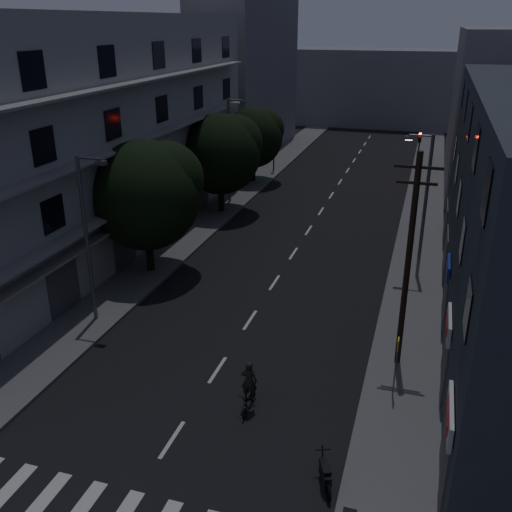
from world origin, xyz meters
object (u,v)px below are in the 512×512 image
Objects in this scene: bus_stop_sign at (397,357)px; utility_pole at (408,259)px; motorcycle at (325,475)px; cyclist at (249,393)px.

utility_pole is at bearing 90.18° from bus_stop_sign.
bus_stop_sign reaches higher than motorcycle.
utility_pole is 3.56× the size of bus_stop_sign.
utility_pole is 4.30× the size of cyclist.
bus_stop_sign is 1.57× the size of motorcycle.
bus_stop_sign reaches higher than cyclist.
motorcycle is at bearing -102.17° from utility_pole.
bus_stop_sign is at bearing 50.75° from motorcycle.
motorcycle is at bearing -107.87° from bus_stop_sign.
utility_pole is 5.61× the size of motorcycle.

